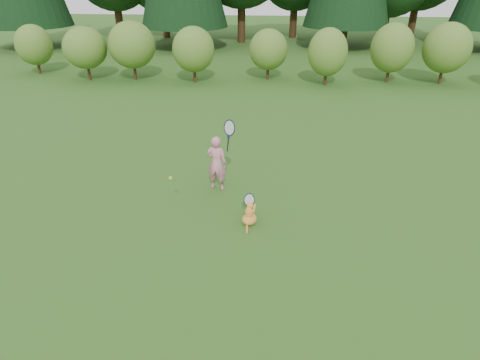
# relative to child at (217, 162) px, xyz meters

# --- Properties ---
(ground) EXTENTS (100.00, 100.00, 0.00)m
(ground) POSITION_rel_child_xyz_m (0.44, -1.65, -0.72)
(ground) COLOR #2F5518
(ground) RESTS_ON ground
(shrub_row) EXTENTS (28.00, 3.00, 2.80)m
(shrub_row) POSITION_rel_child_xyz_m (0.44, 11.35, 0.68)
(shrub_row) COLOR #487825
(shrub_row) RESTS_ON ground
(child) EXTENTS (0.80, 0.54, 2.07)m
(child) POSITION_rel_child_xyz_m (0.00, 0.00, 0.00)
(child) COLOR #D27E93
(child) RESTS_ON ground
(cat) EXTENTS (0.50, 0.77, 0.70)m
(cat) POSITION_rel_child_xyz_m (0.90, -1.48, -0.46)
(cat) COLOR orange
(cat) RESTS_ON ground
(tennis_ball) EXTENTS (0.08, 0.08, 0.08)m
(tennis_ball) POSITION_rel_child_xyz_m (-0.82, -1.24, 0.15)
(tennis_ball) COLOR #BCD419
(tennis_ball) RESTS_ON ground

